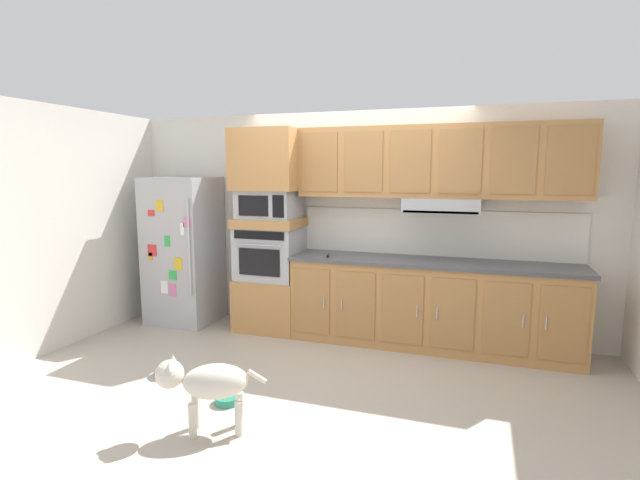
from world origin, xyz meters
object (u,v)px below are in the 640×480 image
(microwave, at_px, (269,204))
(dog, at_px, (206,382))
(refrigerator, at_px, (184,250))
(dog_food_bowl, at_px, (227,399))
(screwdriver, at_px, (329,256))
(built_in_oven, at_px, (270,253))

(microwave, bearing_deg, dog, -76.90)
(refrigerator, distance_m, microwave, 1.27)
(refrigerator, height_order, microwave, refrigerator)
(dog_food_bowl, bearing_deg, microwave, 103.67)
(refrigerator, height_order, dog, refrigerator)
(screwdriver, relative_size, dog, 0.19)
(built_in_oven, xyz_separation_m, dog_food_bowl, (0.44, -1.81, -0.87))
(refrigerator, height_order, screwdriver, refrigerator)
(dog, xyz_separation_m, dog_food_bowl, (-0.08, 0.42, -0.34))
(screwdriver, bearing_deg, dog_food_bowl, -101.00)
(built_in_oven, height_order, dog_food_bowl, built_in_oven)
(dog, bearing_deg, microwave, -101.17)
(microwave, bearing_deg, dog_food_bowl, -76.33)
(dog, bearing_deg, refrigerator, -77.05)
(microwave, height_order, dog_food_bowl, microwave)
(microwave, distance_m, dog, 2.53)
(refrigerator, xyz_separation_m, dog, (1.64, -2.16, -0.51))
(built_in_oven, distance_m, microwave, 0.56)
(refrigerator, relative_size, screwdriver, 11.80)
(dog, bearing_deg, screwdriver, -120.96)
(screwdriver, distance_m, dog, 2.16)
(microwave, bearing_deg, refrigerator, -176.54)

